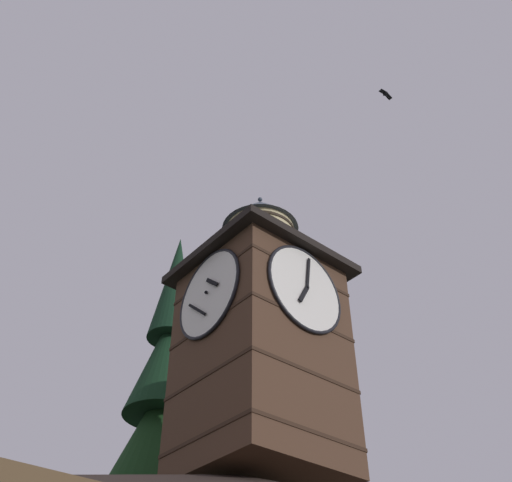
{
  "coord_description": "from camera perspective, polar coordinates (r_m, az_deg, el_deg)",
  "views": [
    {
      "loc": [
        7.35,
        10.59,
        1.91
      ],
      "look_at": [
        -2.33,
        -0.98,
        14.4
      ],
      "focal_mm": 43.19,
      "sensor_mm": 36.0,
      "label": 1
    }
  ],
  "objects": [
    {
      "name": "clock_tower",
      "position": [
        17.92,
        0.44,
        -9.04
      ],
      "size": [
        4.43,
        4.43,
        9.72
      ],
      "color": "#4C3323",
      "rests_on": "building_main"
    },
    {
      "name": "flying_bird_high",
      "position": [
        24.55,
        11.89,
        13.2
      ],
      "size": [
        0.64,
        0.22,
        0.13
      ],
      "color": "black"
    }
  ]
}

